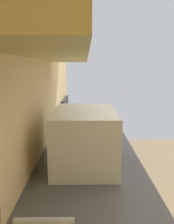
% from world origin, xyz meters
% --- Properties ---
extents(wall_back, '(3.81, 0.12, 2.58)m').
position_xyz_m(wall_back, '(0.00, 1.53, 1.29)').
color(wall_back, '#E8C27C').
rests_on(wall_back, ground_plane).
extents(oven_range, '(0.72, 0.62, 1.07)m').
position_xyz_m(oven_range, '(1.41, 1.17, 0.46)').
color(oven_range, black).
rests_on(oven_range, ground_plane).
extents(microwave, '(0.54, 0.37, 0.33)m').
position_xyz_m(microwave, '(-0.28, 1.18, 1.05)').
color(microwave, white).
rests_on(microwave, counter_run).
extents(bowl, '(0.17, 0.17, 0.04)m').
position_xyz_m(bowl, '(0.80, 1.08, 0.91)').
color(bowl, silver).
rests_on(bowl, counter_run).
extents(kettle, '(0.19, 0.14, 0.16)m').
position_xyz_m(kettle, '(0.31, 1.08, 0.96)').
color(kettle, '#B7BABF').
rests_on(kettle, counter_run).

